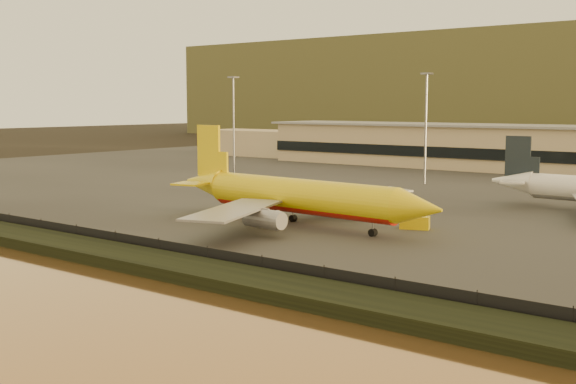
% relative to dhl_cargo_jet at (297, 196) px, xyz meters
% --- Properties ---
extents(ground, '(900.00, 900.00, 0.00)m').
position_rel_dhl_cargo_jet_xyz_m(ground, '(-1.21, -15.60, -4.62)').
color(ground, black).
rests_on(ground, ground).
extents(embankment, '(320.00, 7.00, 1.40)m').
position_rel_dhl_cargo_jet_xyz_m(embankment, '(-1.21, -32.60, -3.92)').
color(embankment, black).
rests_on(embankment, ground).
extents(tarmac, '(320.00, 220.00, 0.20)m').
position_rel_dhl_cargo_jet_xyz_m(tarmac, '(-1.21, 79.40, -4.52)').
color(tarmac, '#2D2D2D').
rests_on(tarmac, ground).
extents(perimeter_fence, '(300.00, 0.05, 2.20)m').
position_rel_dhl_cargo_jet_xyz_m(perimeter_fence, '(-1.21, -28.60, -3.32)').
color(perimeter_fence, black).
rests_on(perimeter_fence, tarmac).
extents(terminal_building, '(202.00, 25.00, 12.60)m').
position_rel_dhl_cargo_jet_xyz_m(terminal_building, '(-15.74, 109.95, 1.63)').
color(terminal_building, tan).
rests_on(terminal_building, tarmac).
extents(apron_light_masts, '(152.20, 12.20, 25.40)m').
position_rel_dhl_cargo_jet_xyz_m(apron_light_masts, '(13.79, 59.40, 11.08)').
color(apron_light_masts, slate).
rests_on(apron_light_masts, tarmac).
extents(dhl_cargo_jet, '(49.57, 48.47, 14.81)m').
position_rel_dhl_cargo_jet_xyz_m(dhl_cargo_jet, '(0.00, 0.00, 0.00)').
color(dhl_cargo_jet, yellow).
rests_on(dhl_cargo_jet, tarmac).
extents(gse_vehicle_yellow, '(4.66, 3.25, 1.92)m').
position_rel_dhl_cargo_jet_xyz_m(gse_vehicle_yellow, '(15.72, 8.02, -3.46)').
color(gse_vehicle_yellow, yellow).
rests_on(gse_vehicle_yellow, tarmac).
extents(gse_vehicle_white, '(4.36, 2.32, 1.88)m').
position_rel_dhl_cargo_jet_xyz_m(gse_vehicle_white, '(-14.15, 24.19, -3.48)').
color(gse_vehicle_white, white).
rests_on(gse_vehicle_white, tarmac).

